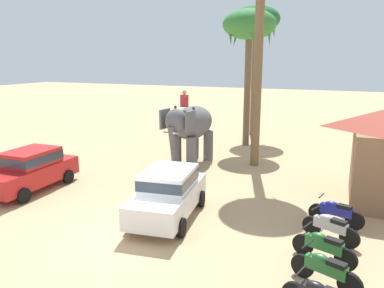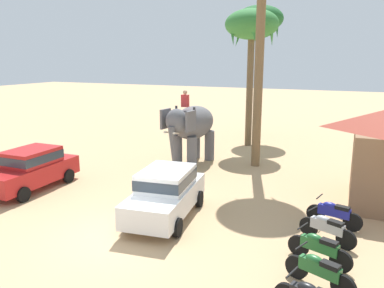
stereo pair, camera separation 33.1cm
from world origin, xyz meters
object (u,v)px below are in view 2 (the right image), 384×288
motorcycle_far_in_row (334,213)px  palm_tree_behind_elephant (259,23)px  motorcycle_mid_row (319,247)px  motorcycle_fourth_in_row (327,228)px  car_sedan_foreground (166,191)px  elephant_with_mahout (191,126)px  motorcycle_second_in_row (319,270)px  car_parked_far_side (31,167)px  palm_tree_far_back (252,28)px

motorcycle_far_in_row → palm_tree_behind_elephant: size_ratio=0.20×
motorcycle_mid_row → motorcycle_fourth_in_row: size_ratio=1.02×
motorcycle_far_in_row → car_sedan_foreground: bearing=-163.9°
palm_tree_behind_elephant → elephant_with_mahout: bearing=-97.0°
motorcycle_second_in_row → palm_tree_behind_elephant: 20.10m
car_sedan_foreground → motorcycle_far_in_row: car_sedan_foreground is taller
car_sedan_foreground → car_parked_far_side: bearing=177.4°
elephant_with_mahout → car_sedan_foreground: bearing=-73.2°
motorcycle_second_in_row → motorcycle_mid_row: (-0.12, 1.17, 0.00)m
motorcycle_second_in_row → palm_tree_far_back: size_ratio=0.21×
car_parked_far_side → motorcycle_fourth_in_row: (11.79, -0.01, -0.46)m
motorcycle_mid_row → motorcycle_fourth_in_row: 1.35m
motorcycle_mid_row → motorcycle_fourth_in_row: (0.09, 1.35, 0.00)m
motorcycle_fourth_in_row → motorcycle_far_in_row: bearing=85.2°
car_sedan_foreground → palm_tree_behind_elephant: palm_tree_behind_elephant is taller
car_parked_far_side → palm_tree_behind_elephant: (5.64, 15.18, 6.78)m
motorcycle_far_in_row → palm_tree_far_back: 13.67m
motorcycle_mid_row → palm_tree_far_back: 15.68m
motorcycle_fourth_in_row → palm_tree_behind_elephant: size_ratio=0.19×
car_sedan_foreground → palm_tree_far_back: 13.49m
car_sedan_foreground → motorcycle_fourth_in_row: 5.28m
elephant_with_mahout → motorcycle_mid_row: (7.15, -7.63, -1.53)m
motorcycle_far_in_row → motorcycle_second_in_row: bearing=-91.1°
car_parked_far_side → palm_tree_behind_elephant: 17.56m
motorcycle_second_in_row → palm_tree_behind_elephant: palm_tree_behind_elephant is taller
car_sedan_foreground → palm_tree_behind_elephant: 16.92m
motorcycle_second_in_row → motorcycle_mid_row: bearing=95.9°
palm_tree_behind_elephant → palm_tree_far_back: (0.44, -3.50, -0.58)m
motorcycle_far_in_row → palm_tree_far_back: palm_tree_far_back is taller
motorcycle_fourth_in_row → motorcycle_far_in_row: same height
motorcycle_second_in_row → motorcycle_far_in_row: size_ratio=0.96×
car_sedan_foreground → motorcycle_mid_row: 5.30m
motorcycle_second_in_row → motorcycle_fourth_in_row: same height
motorcycle_mid_row → motorcycle_far_in_row: 2.62m
motorcycle_second_in_row → palm_tree_far_back: palm_tree_far_back is taller
car_sedan_foreground → palm_tree_far_back: palm_tree_far_back is taller
motorcycle_far_in_row → palm_tree_far_back: size_ratio=0.21×
motorcycle_fourth_in_row → motorcycle_far_in_row: (0.11, 1.26, 0.00)m
car_sedan_foreground → car_parked_far_side: size_ratio=1.04×
palm_tree_far_back → palm_tree_behind_elephant: bearing=97.1°
motorcycle_fourth_in_row → palm_tree_far_back: 14.61m
motorcycle_second_in_row → elephant_with_mahout: bearing=129.6°
motorcycle_second_in_row → palm_tree_far_back: bearing=112.0°
palm_tree_behind_elephant → motorcycle_second_in_row: bearing=-70.7°
car_parked_far_side → elephant_with_mahout: 7.83m
palm_tree_behind_elephant → palm_tree_far_back: 3.58m
motorcycle_second_in_row → motorcycle_far_in_row: bearing=88.9°
car_sedan_foreground → motorcycle_far_in_row: bearing=16.1°
motorcycle_far_in_row → palm_tree_far_back: bearing=119.2°
palm_tree_far_back → motorcycle_fourth_in_row: bearing=-63.9°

